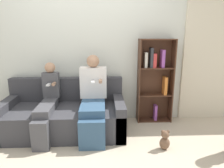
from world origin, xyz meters
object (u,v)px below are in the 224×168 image
at_px(couch, 64,116).
at_px(child_seated, 47,102).
at_px(bookshelf, 155,79).
at_px(teddy_bear, 165,140).
at_px(adult_seated, 93,96).

height_order(couch, child_seated, child_seated).
relative_size(bookshelf, teddy_bear, 5.12).
bearing_deg(child_seated, adult_seated, 3.68).
bearing_deg(adult_seated, teddy_bear, -28.09).
relative_size(adult_seated, child_seated, 1.11).
bearing_deg(teddy_bear, couch, 157.36).
relative_size(couch, adult_seated, 1.56).
bearing_deg(bookshelf, couch, -166.55).
xyz_separation_m(adult_seated, child_seated, (-0.69, -0.04, -0.08)).
bearing_deg(couch, bookshelf, 13.45).
distance_m(couch, adult_seated, 0.59).
bearing_deg(adult_seated, couch, 170.24).
height_order(couch, teddy_bear, couch).
relative_size(couch, child_seated, 1.73).
xyz_separation_m(adult_seated, teddy_bear, (0.98, -0.52, -0.48)).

